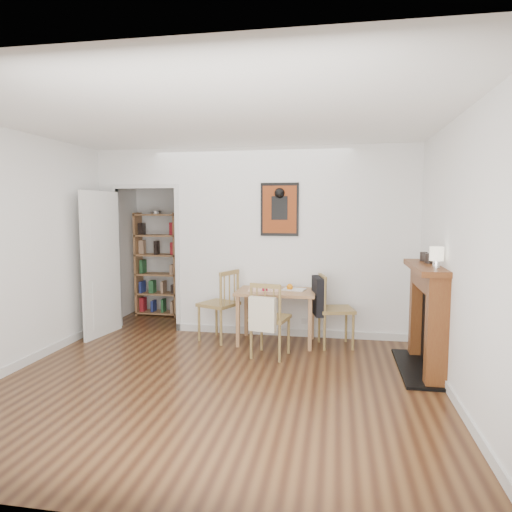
% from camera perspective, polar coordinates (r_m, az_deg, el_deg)
% --- Properties ---
extents(ground, '(5.20, 5.20, 0.00)m').
position_cam_1_polar(ground, '(5.28, -3.44, -13.53)').
color(ground, brown).
rests_on(ground, ground).
extents(room_shell, '(5.20, 5.20, 5.20)m').
position_cam_1_polar(room_shell, '(6.29, 0.24, 1.71)').
color(room_shell, silver).
rests_on(room_shell, ground).
extents(dining_table, '(1.02, 0.65, 0.70)m').
position_cam_1_polar(dining_table, '(5.98, 2.56, -5.12)').
color(dining_table, '#A3774C').
rests_on(dining_table, ground).
extents(chair_left, '(0.63, 0.63, 0.96)m').
position_cam_1_polar(chair_left, '(6.15, -4.71, -6.11)').
color(chair_left, olive).
rests_on(chair_left, ground).
extents(chair_right, '(0.61, 0.56, 0.93)m').
position_cam_1_polar(chair_right, '(5.94, 9.76, -6.57)').
color(chair_right, olive).
rests_on(chair_right, ground).
extents(chair_front, '(0.53, 0.58, 0.91)m').
position_cam_1_polar(chair_front, '(5.46, 1.74, -7.81)').
color(chair_front, olive).
rests_on(chair_front, ground).
extents(bookshelf, '(0.72, 0.29, 1.70)m').
position_cam_1_polar(bookshelf, '(7.74, -12.20, -1.07)').
color(bookshelf, '#A3774C').
rests_on(bookshelf, ground).
extents(fireplace, '(0.45, 1.25, 1.16)m').
position_cam_1_polar(fireplace, '(5.30, 20.70, -6.87)').
color(fireplace, brown).
rests_on(fireplace, ground).
extents(red_glass, '(0.07, 0.07, 0.09)m').
position_cam_1_polar(red_glass, '(5.91, 1.11, -3.95)').
color(red_glass, maroon).
rests_on(red_glass, dining_table).
extents(orange_fruit, '(0.08, 0.08, 0.08)m').
position_cam_1_polar(orange_fruit, '(5.99, 4.24, -3.89)').
color(orange_fruit, orange).
rests_on(orange_fruit, dining_table).
extents(placemat, '(0.43, 0.35, 0.00)m').
position_cam_1_polar(placemat, '(6.00, 0.95, -4.25)').
color(placemat, beige).
rests_on(placemat, dining_table).
extents(notebook, '(0.32, 0.26, 0.01)m').
position_cam_1_polar(notebook, '(6.01, 4.79, -4.18)').
color(notebook, silver).
rests_on(notebook, dining_table).
extents(mantel_lamp, '(0.14, 0.14, 0.22)m').
position_cam_1_polar(mantel_lamp, '(4.88, 21.65, 0.11)').
color(mantel_lamp, silver).
rests_on(mantel_lamp, fireplace).
extents(ceramic_jar_a, '(0.09, 0.09, 0.11)m').
position_cam_1_polar(ceramic_jar_a, '(5.34, 20.81, -0.27)').
color(ceramic_jar_a, black).
rests_on(ceramic_jar_a, fireplace).
extents(ceramic_jar_b, '(0.08, 0.08, 0.11)m').
position_cam_1_polar(ceramic_jar_b, '(5.55, 20.23, -0.06)').
color(ceramic_jar_b, black).
rests_on(ceramic_jar_b, fireplace).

